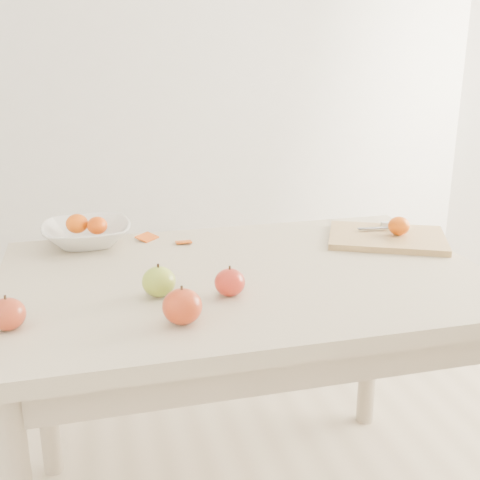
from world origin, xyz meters
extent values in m
plane|color=white|center=(0.00, 1.75, 1.35)|extent=(3.50, 0.00, 3.50)
cube|color=#C6B296|center=(0.00, 0.00, 0.73)|extent=(1.20, 0.80, 0.04)
cylinder|color=#BCAA8E|center=(-0.54, 0.34, 0.35)|extent=(0.06, 0.06, 0.71)
cylinder|color=#BCAA8E|center=(0.54, 0.34, 0.35)|extent=(0.06, 0.06, 0.71)
cube|color=tan|center=(0.47, 0.15, 0.76)|extent=(0.40, 0.36, 0.02)
ellipsoid|color=#CA6307|center=(0.50, 0.14, 0.80)|extent=(0.06, 0.06, 0.05)
imported|color=white|center=(-0.38, 0.33, 0.78)|extent=(0.25, 0.25, 0.06)
ellipsoid|color=#D43C07|center=(-0.40, 0.34, 0.81)|extent=(0.06, 0.06, 0.06)
ellipsoid|color=#D83E07|center=(-0.35, 0.32, 0.81)|extent=(0.06, 0.06, 0.05)
cube|color=#C4490D|center=(-0.21, 0.33, 0.75)|extent=(0.07, 0.07, 0.01)
cube|color=#C94D0E|center=(-0.11, 0.27, 0.75)|extent=(0.05, 0.04, 0.01)
cube|color=silver|center=(0.53, 0.22, 0.78)|extent=(0.08, 0.03, 0.01)
cube|color=#3A3C42|center=(0.45, 0.20, 0.78)|extent=(0.10, 0.03, 0.00)
ellipsoid|color=#5C8617|center=(-0.23, -0.09, 0.78)|extent=(0.08, 0.08, 0.07)
ellipsoid|color=maroon|center=(-0.07, -0.13, 0.78)|extent=(0.07, 0.07, 0.06)
ellipsoid|color=maroon|center=(-0.54, -0.19, 0.78)|extent=(0.07, 0.07, 0.07)
ellipsoid|color=#8F0405|center=(-0.20, -0.25, 0.79)|extent=(0.08, 0.08, 0.07)
camera|label=1|loc=(-0.36, -1.36, 1.29)|focal=45.00mm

